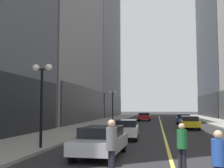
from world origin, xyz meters
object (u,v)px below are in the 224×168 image
Objects in this scene: car_white at (125,129)px; street_lamp_left_near at (42,87)px; car_blue at (183,119)px; car_red at (144,116)px; pedestrian_in_green_parka at (182,144)px; street_lamp_left_far at (113,99)px; pedestrian_in_grey_suit at (112,144)px; car_yellow at (189,122)px; pedestrian_in_blue_hoodie at (219,159)px; car_silver at (101,140)px.

street_lamp_left_near is at bearing -122.51° from car_white.
car_blue and car_red have the same top height.
street_lamp_left_far is (-6.67, 27.40, 2.30)m from pedestrian_in_green_parka.
pedestrian_in_grey_suit is 7.06m from street_lamp_left_near.
pedestrian_in_grey_suit is 0.41× the size of street_lamp_left_near.
car_blue is at bearing 1.46° from street_lamp_left_far.
pedestrian_in_blue_hoodie is (-1.77, -21.80, 0.23)m from car_yellow.
pedestrian_in_grey_suit is at bearing -99.46° from car_blue.
car_yellow and car_blue have the same top height.
pedestrian_in_green_parka reaches higher than car_yellow.
street_lamp_left_far reaches higher than pedestrian_in_grey_suit.
car_white and car_red have the same top height.
street_lamp_left_near is (-3.67, -5.76, 2.54)m from car_white.
car_blue is at bearing 84.63° from pedestrian_in_green_parka.
car_blue is at bearing 80.54° from pedestrian_in_grey_suit.
car_yellow is 1.08× the size of car_red.
street_lamp_left_near is at bearing 150.56° from pedestrian_in_green_parka.
pedestrian_in_grey_suit is (0.79, -10.77, 0.35)m from car_white.
pedestrian_in_blue_hoodie is (3.94, -5.26, 0.23)m from car_silver.
pedestrian_in_green_parka is (-2.40, -19.12, 0.24)m from car_yellow.
car_white is 12.72m from pedestrian_in_blue_hoodie.
pedestrian_in_blue_hoodie is 0.37× the size of street_lamp_left_far.
car_white is at bearing 87.43° from car_silver.
car_blue is 9.98m from car_red.
street_lamp_left_near is at bearing -120.55° from car_yellow.
car_yellow is at bearing 85.36° from pedestrian_in_blue_hoodie.
street_lamp_left_near reaches higher than car_white.
pedestrian_in_green_parka is (2.79, -36.04, 0.24)m from car_red.
car_red is at bearing 107.06° from car_yellow.
pedestrian_in_blue_hoodie is at bearing -93.73° from car_blue.
street_lamp_left_far is at bearing 137.61° from car_yellow.
street_lamp_left_near is at bearing -96.85° from car_red.
pedestrian_in_blue_hoodie is at bearing -94.64° from car_yellow.
car_red is (0.21, 26.52, 0.00)m from car_white.
car_silver and car_red have the same top height.
car_white is 18.96m from car_blue.
street_lamp_left_far is (-3.36, 24.81, 2.54)m from car_silver.
car_yellow is at bearing -72.94° from car_red.
car_red is 2.58× the size of pedestrian_in_green_parka.
car_yellow is 2.53× the size of pedestrian_in_grey_suit.
car_silver is at bearing -19.29° from street_lamp_left_near.
car_red is 32.60m from street_lamp_left_near.
pedestrian_in_blue_hoodie reaches higher than car_red.
pedestrian_in_blue_hoodie is 0.37× the size of street_lamp_left_near.
car_red is (0.52, 33.45, 0.00)m from car_silver.
car_red is 0.96× the size of street_lamp_left_near.
car_silver and car_yellow have the same top height.
car_blue is 1.04× the size of car_red.
pedestrian_in_grey_suit is (-4.81, -28.89, 0.35)m from car_blue.
car_white is 10.81m from pedestrian_in_grey_suit.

